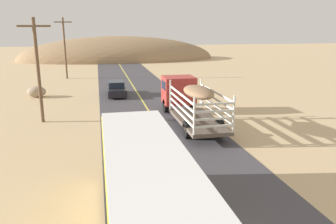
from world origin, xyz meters
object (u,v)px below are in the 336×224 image
car_far (116,89)px  power_pole_far (65,46)px  livestock_truck (185,96)px  power_pole_mid (38,67)px  bus (147,197)px  boulder_near_shoulder (37,92)px

car_far → power_pole_far: bearing=114.3°
livestock_truck → power_pole_mid: power_pole_mid is taller
bus → car_far: bus is taller
boulder_near_shoulder → power_pole_far: bearing=80.9°
livestock_truck → boulder_near_shoulder: (-12.48, 10.80, -1.24)m
power_pole_far → boulder_near_shoulder: bearing=-99.1°
livestock_truck → bus: size_ratio=0.97×
car_far → power_pole_mid: size_ratio=0.59×
power_pole_mid → car_far: bearing=55.7°
power_pole_mid → power_pole_far: power_pole_far is taller
car_far → power_pole_mid: bearing=-124.3°
bus → boulder_near_shoulder: bus is taller
power_pole_far → bus: bearing=-81.7°
power_pole_mid → boulder_near_shoulder: size_ratio=4.17×
power_pole_mid → livestock_truck: bearing=-6.8°
livestock_truck → bus: bus is taller
car_far → power_pole_far: 14.77m
power_pole_mid → boulder_near_shoulder: power_pole_mid is taller
livestock_truck → bus: bearing=-109.2°
car_far → boulder_near_shoulder: size_ratio=2.45×
livestock_truck → power_pole_mid: 10.85m
car_far → power_pole_mid: 11.00m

